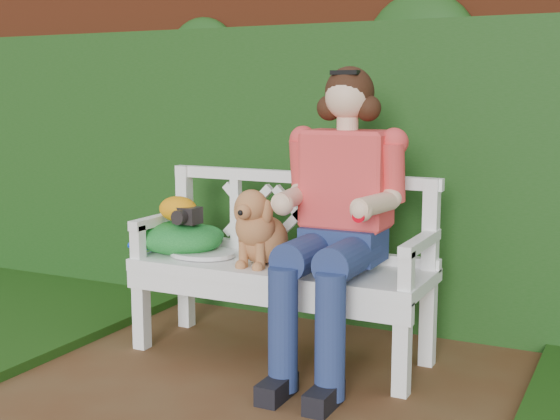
% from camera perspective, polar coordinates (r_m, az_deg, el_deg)
% --- Properties ---
extents(brick_wall, '(10.00, 0.30, 2.20)m').
position_cam_1_polar(brick_wall, '(4.47, 6.65, 6.04)').
color(brick_wall, maroon).
rests_on(brick_wall, ground).
extents(ivy_hedge, '(10.00, 0.18, 1.70)m').
position_cam_1_polar(ivy_hedge, '(4.28, 5.59, 2.58)').
color(ivy_hedge, '#1D4116').
rests_on(ivy_hedge, ground).
extents(garden_bench, '(1.58, 0.61, 0.48)m').
position_cam_1_polar(garden_bench, '(3.79, -0.00, -7.64)').
color(garden_bench, white).
rests_on(garden_bench, ground).
extents(seated_woman, '(0.88, 0.99, 1.44)m').
position_cam_1_polar(seated_woman, '(3.53, 4.76, -0.92)').
color(seated_woman, red).
rests_on(seated_woman, ground).
extents(dog, '(0.29, 0.38, 0.39)m').
position_cam_1_polar(dog, '(3.68, -1.49, -1.20)').
color(dog, '#AD7F30').
rests_on(dog, garden_bench).
extents(tennis_racket, '(0.71, 0.38, 0.03)m').
position_cam_1_polar(tennis_racket, '(3.92, -6.35, -3.26)').
color(tennis_racket, silver).
rests_on(tennis_racket, garden_bench).
extents(green_bag, '(0.49, 0.38, 0.17)m').
position_cam_1_polar(green_bag, '(4.00, -7.72, -2.05)').
color(green_bag, '#287E2C').
rests_on(green_bag, garden_bench).
extents(camera_item, '(0.14, 0.11, 0.09)m').
position_cam_1_polar(camera_item, '(3.91, -7.06, -0.39)').
color(camera_item, black).
rests_on(camera_item, green_bag).
extents(baseball_glove, '(0.24, 0.19, 0.14)m').
position_cam_1_polar(baseball_glove, '(3.97, -7.77, 0.08)').
color(baseball_glove, orange).
rests_on(baseball_glove, green_bag).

